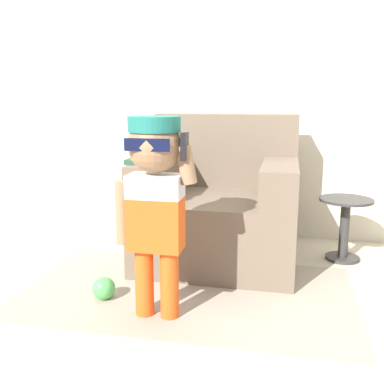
# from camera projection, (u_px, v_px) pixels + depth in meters

# --- Properties ---
(ground_plane) EXTENTS (10.00, 10.00, 0.00)m
(ground_plane) POSITION_uv_depth(u_px,v_px,m) (237.00, 264.00, 2.99)
(ground_plane) COLOR #BCB29E
(wall_back) EXTENTS (10.00, 0.05, 2.60)m
(wall_back) POSITION_uv_depth(u_px,v_px,m) (251.00, 68.00, 3.39)
(wall_back) COLOR beige
(wall_back) RESTS_ON ground_plane
(armchair) EXTENTS (1.02, 0.90, 0.97)m
(armchair) POSITION_uv_depth(u_px,v_px,m) (219.00, 207.00, 3.02)
(armchair) COLOR #6B5B4C
(armchair) RESTS_ON ground_plane
(person_child) EXTENTS (0.41, 0.31, 1.00)m
(person_child) POSITION_uv_depth(u_px,v_px,m) (155.00, 187.00, 2.14)
(person_child) COLOR #E05119
(person_child) RESTS_ON ground_plane
(side_table) EXTENTS (0.35, 0.35, 0.43)m
(side_table) POSITION_uv_depth(u_px,v_px,m) (345.00, 223.00, 3.02)
(side_table) COLOR #333333
(side_table) RESTS_ON ground_plane
(rug) EXTENTS (1.85, 1.09, 0.01)m
(rug) POSITION_uv_depth(u_px,v_px,m) (188.00, 291.00, 2.55)
(rug) COLOR #9E9384
(rug) RESTS_ON ground_plane
(toy_ball) EXTENTS (0.13, 0.13, 0.13)m
(toy_ball) POSITION_uv_depth(u_px,v_px,m) (104.00, 288.00, 2.45)
(toy_ball) COLOR #4CB256
(toy_ball) RESTS_ON ground_plane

